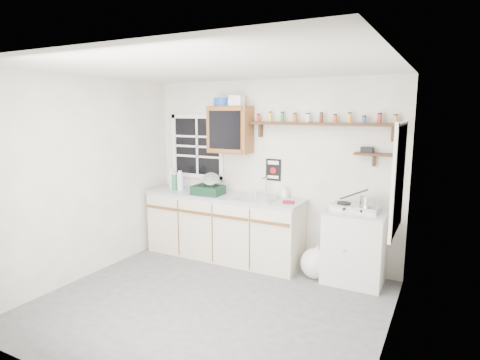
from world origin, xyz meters
name	(u,v)px	position (x,y,z in m)	size (l,w,h in m)	color
room	(209,192)	(0.00, 0.00, 1.25)	(3.64, 3.24, 2.54)	#4B4B4E
main_cabinet	(223,226)	(-0.58, 1.30, 0.46)	(2.31, 0.63, 0.92)	beige
right_cabinet	(355,246)	(1.25, 1.32, 0.46)	(0.73, 0.57, 0.91)	beige
sink	(258,198)	(-0.05, 1.30, 0.93)	(0.52, 0.44, 0.29)	#B2B2B7
upper_cabinet	(230,130)	(-0.55, 1.44, 1.82)	(0.60, 0.32, 0.65)	brown
upper_cabinet_clutter	(228,101)	(-0.58, 1.44, 2.21)	(0.44, 0.24, 0.14)	#183D9F
spice_shelf	(322,123)	(0.73, 1.51, 1.93)	(1.91, 0.18, 0.34)	black
secondary_shelf	(372,153)	(1.36, 1.52, 1.58)	(0.45, 0.16, 0.24)	black
warning_sign	(273,170)	(0.05, 1.59, 1.28)	(0.22, 0.02, 0.30)	black
window_back	(197,146)	(-1.20, 1.59, 1.55)	(0.93, 0.03, 0.98)	black
window_right	(399,179)	(1.79, 0.55, 1.45)	(0.03, 0.78, 1.08)	black
water_bottles	(176,181)	(-1.39, 1.28, 1.06)	(0.28, 0.14, 0.31)	silver
dish_rack	(209,188)	(-0.77, 1.22, 1.02)	(0.43, 0.33, 0.31)	black
soap_bottle	(285,191)	(0.26, 1.52, 1.01)	(0.08, 0.08, 0.18)	silver
rag	(289,202)	(0.42, 1.25, 0.93)	(0.15, 0.13, 0.02)	maroon
hotplate	(355,207)	(1.24, 1.31, 0.95)	(0.58, 0.34, 0.08)	#B2B2B7
saucepan	(367,201)	(1.37, 1.31, 1.04)	(0.45, 0.23, 0.19)	#B2B2B7
trash_bag	(315,263)	(0.80, 1.21, 0.19)	(0.40, 0.36, 0.46)	silver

